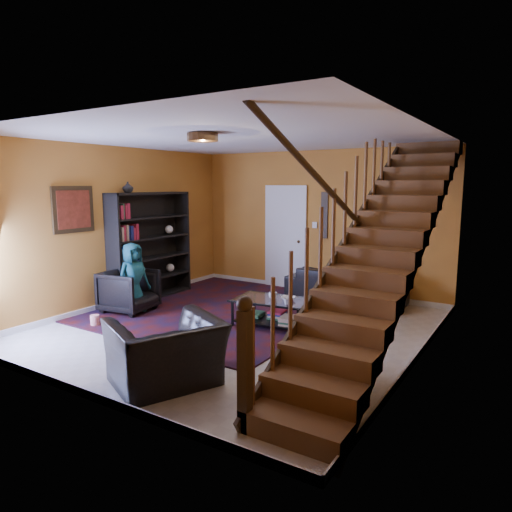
{
  "coord_description": "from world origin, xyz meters",
  "views": [
    {
      "loc": [
        3.76,
        -5.49,
        2.15
      ],
      "look_at": [
        0.05,
        0.4,
        1.05
      ],
      "focal_mm": 32.0,
      "sensor_mm": 36.0,
      "label": 1
    }
  ],
  "objects_px": {
    "bookshelf": "(151,248)",
    "armchair_left": "(129,291)",
    "armchair_right": "(166,353)",
    "coffee_table": "(274,311)",
    "sofa": "(345,285)"
  },
  "relations": [
    {
      "from": "bookshelf",
      "to": "armchair_left",
      "type": "xyz_separation_m",
      "value": [
        0.35,
        -0.89,
        -0.6
      ]
    },
    {
      "from": "armchair_right",
      "to": "coffee_table",
      "type": "distance_m",
      "value": 2.34
    },
    {
      "from": "bookshelf",
      "to": "armchair_right",
      "type": "xyz_separation_m",
      "value": [
        2.87,
        -2.66,
        -0.61
      ]
    },
    {
      "from": "bookshelf",
      "to": "sofa",
      "type": "relative_size",
      "value": 0.94
    },
    {
      "from": "armchair_left",
      "to": "coffee_table",
      "type": "distance_m",
      "value": 2.57
    },
    {
      "from": "bookshelf",
      "to": "armchair_left",
      "type": "height_order",
      "value": "bookshelf"
    },
    {
      "from": "sofa",
      "to": "armchair_left",
      "type": "xyz_separation_m",
      "value": [
        -2.84,
        -2.59,
        0.05
      ]
    },
    {
      "from": "coffee_table",
      "to": "armchair_left",
      "type": "bearing_deg",
      "value": -167.27
    },
    {
      "from": "bookshelf",
      "to": "armchair_left",
      "type": "relative_size",
      "value": 2.51
    },
    {
      "from": "sofa",
      "to": "armchair_right",
      "type": "height_order",
      "value": "armchair_right"
    },
    {
      "from": "armchair_right",
      "to": "coffee_table",
      "type": "relative_size",
      "value": 0.89
    },
    {
      "from": "armchair_left",
      "to": "armchair_right",
      "type": "relative_size",
      "value": 0.72
    },
    {
      "from": "coffee_table",
      "to": "bookshelf",
      "type": "bearing_deg",
      "value": 173.51
    },
    {
      "from": "bookshelf",
      "to": "armchair_left",
      "type": "distance_m",
      "value": 1.13
    },
    {
      "from": "sofa",
      "to": "coffee_table",
      "type": "bearing_deg",
      "value": 81.17
    }
  ]
}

